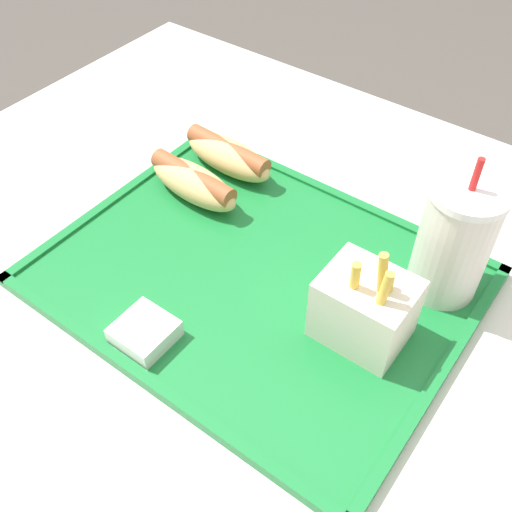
# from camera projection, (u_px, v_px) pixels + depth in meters

# --- Properties ---
(dining_table) EXTENTS (1.13, 0.82, 0.76)m
(dining_table) POSITION_uv_depth(u_px,v_px,m) (285.00, 448.00, 0.94)
(dining_table) COLOR beige
(dining_table) RESTS_ON ground_plane
(food_tray) EXTENTS (0.45, 0.35, 0.01)m
(food_tray) POSITION_uv_depth(u_px,v_px,m) (256.00, 277.00, 0.67)
(food_tray) COLOR #197233
(food_tray) RESTS_ON dining_table
(soda_cup) EXTENTS (0.08, 0.08, 0.17)m
(soda_cup) POSITION_uv_depth(u_px,v_px,m) (454.00, 240.00, 0.61)
(soda_cup) COLOR silver
(soda_cup) RESTS_ON food_tray
(hot_dog_far) EXTENTS (0.14, 0.06, 0.04)m
(hot_dog_far) POSITION_uv_depth(u_px,v_px,m) (228.00, 155.00, 0.78)
(hot_dog_far) COLOR #DBB270
(hot_dog_far) RESTS_ON food_tray
(hot_dog_near) EXTENTS (0.14, 0.06, 0.04)m
(hot_dog_near) POSITION_uv_depth(u_px,v_px,m) (193.00, 182.00, 0.74)
(hot_dog_near) COLOR #DBB270
(hot_dog_near) RESTS_ON food_tray
(fries_carton) EXTENTS (0.09, 0.07, 0.12)m
(fries_carton) POSITION_uv_depth(u_px,v_px,m) (365.00, 308.00, 0.58)
(fries_carton) COLOR silver
(fries_carton) RESTS_ON food_tray
(sauce_cup_mayo) EXTENTS (0.06, 0.06, 0.02)m
(sauce_cup_mayo) POSITION_uv_depth(u_px,v_px,m) (145.00, 332.00, 0.60)
(sauce_cup_mayo) COLOR silver
(sauce_cup_mayo) RESTS_ON food_tray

